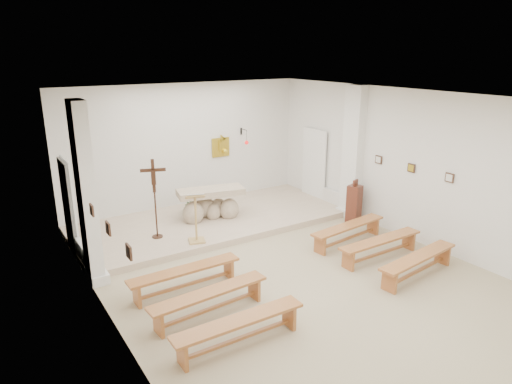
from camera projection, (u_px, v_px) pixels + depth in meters
ground at (295, 277)px, 9.07m from camera, size 7.00×10.00×0.00m
wall_left at (110, 231)px, 6.76m from camera, size 0.02×10.00×3.50m
wall_right at (419, 168)px, 10.35m from camera, size 0.02×10.00×3.50m
wall_back at (187, 148)px, 12.57m from camera, size 7.00×0.02×3.50m
ceiling at (300, 99)px, 8.04m from camera, size 7.00×10.00×0.02m
sanctuary_platform at (213, 221)px, 11.87m from camera, size 6.98×3.00×0.15m
pilaster_left at (86, 195)px, 8.43m from camera, size 0.26×0.55×3.50m
pilaster_right at (353, 153)px, 11.90m from camera, size 0.26×0.55×3.50m
gold_wall_relief at (221, 147)px, 13.11m from camera, size 0.55×0.04×0.55m
sanctuary_lamp at (246, 141)px, 13.22m from camera, size 0.11×0.36×0.44m
station_frame_left_front at (129, 252)px, 6.13m from camera, size 0.03×0.20×0.20m
station_frame_left_mid at (108, 228)px, 6.94m from camera, size 0.03×0.20×0.20m
station_frame_left_rear at (92, 210)px, 7.74m from camera, size 0.03×0.20×0.20m
station_frame_right_front at (449, 178)px, 9.71m from camera, size 0.03×0.20×0.20m
station_frame_right_mid at (411, 168)px, 10.51m from camera, size 0.03×0.20×0.20m
station_frame_right_rear at (379, 160)px, 11.32m from camera, size 0.03×0.20×0.20m
radiator_left at (83, 255)px, 9.40m from camera, size 0.10×0.85×0.52m
radiator_right at (334, 199)px, 12.93m from camera, size 0.10×0.85×0.52m
altar at (210, 206)px, 11.75m from camera, size 1.78×1.00×0.87m
lectern at (196, 217)px, 10.20m from camera, size 0.50×0.46×1.19m
crucifix_stand at (155, 193)px, 10.31m from camera, size 0.55×0.25×1.86m
potted_plant at (191, 203)px, 12.17m from camera, size 0.64×0.64×0.54m
donation_pedestal at (354, 204)px, 11.78m from camera, size 0.39×0.39×1.17m
bench_left_front at (185, 274)px, 8.45m from camera, size 2.16×0.37×0.46m
bench_right_front at (348, 229)px, 10.57m from camera, size 2.18×0.57×0.46m
bench_left_second at (209, 297)px, 7.66m from camera, size 2.18×0.48×0.46m
bench_right_second at (380, 244)px, 9.78m from camera, size 2.16×0.35×0.46m
bench_left_third at (239, 326)px, 6.87m from camera, size 2.16×0.37×0.46m
bench_right_third at (418, 261)px, 8.99m from camera, size 2.18×0.58×0.46m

